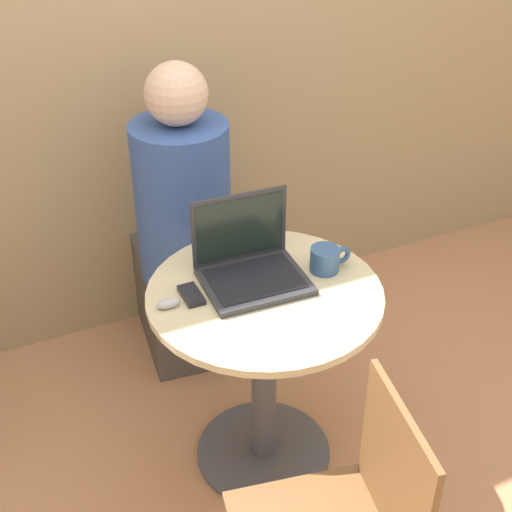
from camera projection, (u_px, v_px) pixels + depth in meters
The scene contains 8 objects.
ground_plane at pixel (263, 453), 2.58m from camera, with size 12.00×12.00×0.00m, color tan.
back_wall at pixel (151, 20), 2.62m from camera, with size 7.00×0.05×2.60m.
round_table at pixel (264, 348), 2.30m from camera, with size 0.73×0.73×0.72m.
laptop at pixel (250, 263), 2.21m from camera, with size 0.33×0.27×0.25m.
cell_phone at pixel (191, 295), 2.15m from camera, with size 0.06×0.11×0.02m.
computer_mouse at pixel (168, 303), 2.10m from camera, with size 0.07×0.04×0.03m.
coffee_cup at pixel (326, 259), 2.26m from camera, with size 0.14×0.09×0.08m.
person_seated at pixel (183, 242), 2.78m from camera, with size 0.39×0.56×1.26m.
Camera 1 is at (-0.76, -1.60, 2.00)m, focal length 50.00 mm.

